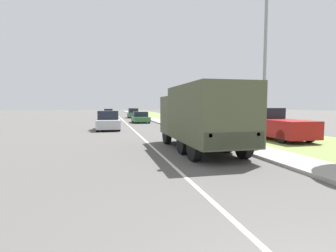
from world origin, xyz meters
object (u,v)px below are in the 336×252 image
at_px(military_truck, 201,115).
at_px(pickup_truck, 274,124).
at_px(car_nearest_ahead, 108,121).
at_px(car_second_ahead, 140,118).
at_px(lamp_post, 262,41).
at_px(car_fourth_ahead, 108,113).
at_px(car_third_ahead, 133,114).

height_order(military_truck, pickup_truck, military_truck).
height_order(car_nearest_ahead, car_second_ahead, car_nearest_ahead).
height_order(car_nearest_ahead, pickup_truck, pickup_truck).
distance_m(military_truck, lamp_post, 4.28).
bearing_deg(car_fourth_ahead, military_truck, -84.66).
bearing_deg(car_fourth_ahead, car_second_ahead, -80.11).
distance_m(car_second_ahead, pickup_truck, 18.77).
relative_size(car_third_ahead, lamp_post, 0.48).
bearing_deg(car_third_ahead, lamp_post, -86.07).
xyz_separation_m(car_third_ahead, pickup_truck, (5.88, -30.67, 0.17)).
height_order(car_nearest_ahead, lamp_post, lamp_post).
distance_m(car_third_ahead, car_fourth_ahead, 9.44).
bearing_deg(military_truck, lamp_post, -16.70).
xyz_separation_m(car_fourth_ahead, lamp_post, (6.51, -43.06, 4.33)).
distance_m(car_nearest_ahead, pickup_truck, 13.46).
distance_m(military_truck, pickup_truck, 6.87).
relative_size(car_nearest_ahead, car_second_ahead, 1.02).
bearing_deg(pickup_truck, car_fourth_ahead, 104.35).
xyz_separation_m(military_truck, car_nearest_ahead, (-4.14, 11.92, -0.92)).
xyz_separation_m(military_truck, car_fourth_ahead, (-3.95, 42.30, -1.00)).
bearing_deg(pickup_truck, car_third_ahead, 100.85).
distance_m(car_nearest_ahead, car_second_ahead, 9.74).
distance_m(car_second_ahead, car_fourth_ahead, 21.79).
distance_m(car_fourth_ahead, pickup_truck, 40.42).
bearing_deg(car_third_ahead, car_second_ahead, -91.73).
bearing_deg(car_third_ahead, car_fourth_ahead, 115.98).
distance_m(car_third_ahead, pickup_truck, 31.23).
height_order(car_second_ahead, car_third_ahead, car_third_ahead).
relative_size(car_second_ahead, car_fourth_ahead, 1.00).
relative_size(military_truck, pickup_truck, 1.33).
bearing_deg(car_second_ahead, lamp_post, -82.70).
bearing_deg(car_third_ahead, pickup_truck, -79.15).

